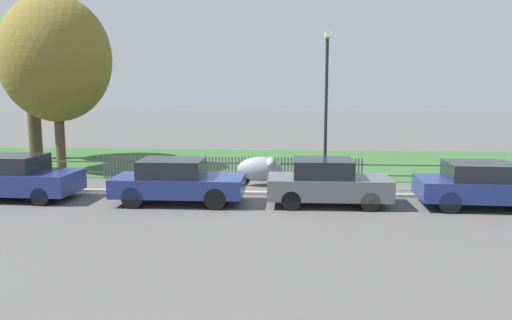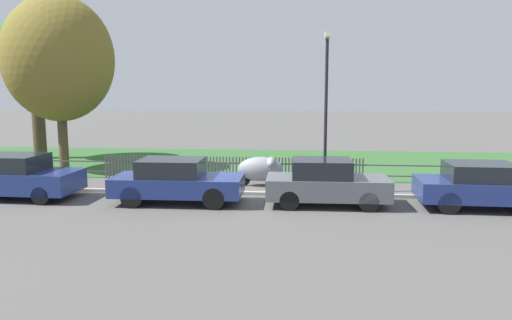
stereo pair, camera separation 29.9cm
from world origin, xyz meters
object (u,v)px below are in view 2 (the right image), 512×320
Objects in this scene: covered_motorcycle at (262,169)px; tree_behind_motorcycle at (59,59)px; parked_car_black_saloon at (19,177)px; street_lamp at (326,94)px; parked_car_red_compact at (326,183)px; parked_car_navy_estate at (176,181)px; tree_nearest_kerb at (34,52)px; parked_car_white_van at (484,185)px.

tree_behind_motorcycle reaches higher than covered_motorcycle.
street_lamp is at bearing 11.18° from parked_car_black_saloon.
covered_motorcycle is (7.93, 2.80, -0.07)m from parked_car_black_saloon.
tree_behind_motorcycle reaches higher than parked_car_black_saloon.
parked_car_black_saloon is 0.71× the size of street_lamp.
parked_car_red_compact is 3.24m from street_lamp.
parked_car_black_saloon reaches higher than covered_motorcycle.
covered_motorcycle is (2.51, 3.02, -0.07)m from parked_car_navy_estate.
tree_nearest_kerb reaches higher than parked_car_navy_estate.
tree_behind_motorcycle is at bearing 137.57° from parked_car_navy_estate.
parked_car_navy_estate is 9.58m from parked_car_white_van.
parked_car_white_van is 7.64m from covered_motorcycle.
parked_car_navy_estate is 3.93m from covered_motorcycle.
parked_car_navy_estate is 0.55× the size of tree_nearest_kerb.
parked_car_black_saloon is 7.27m from tree_behind_motorcycle.
covered_motorcycle is at bearing 127.36° from parked_car_red_compact.
street_lamp is at bearing -19.98° from tree_behind_motorcycle.
parked_car_navy_estate is (5.42, -0.22, -0.00)m from parked_car_black_saloon.
parked_car_black_saloon is 15.00m from parked_car_white_van.
parked_car_red_compact is at bearing 1.02° from parked_car_navy_estate.
parked_car_navy_estate is 1.00× the size of parked_car_white_van.
parked_car_red_compact is 13.56m from tree_behind_motorcycle.
covered_motorcycle is at bearing -27.26° from tree_nearest_kerb.
covered_motorcycle is at bearing 49.78° from parked_car_navy_estate.
parked_car_black_saloon is 0.94× the size of parked_car_navy_estate.
tree_nearest_kerb is (-14.32, 9.11, 4.72)m from parked_car_red_compact.
parked_car_red_compact is 0.51× the size of tree_nearest_kerb.
parked_car_black_saloon is 10.19m from parked_car_red_compact.
parked_car_white_van is 2.30× the size of covered_motorcycle.
parked_car_black_saloon is at bearing -170.97° from street_lamp.
street_lamp reaches higher than parked_car_red_compact.
parked_car_red_compact is at bearing -32.46° from tree_nearest_kerb.
parked_car_red_compact is (10.19, -0.09, -0.00)m from parked_car_black_saloon.
parked_car_black_saloon is 0.51× the size of tree_nearest_kerb.
parked_car_black_saloon reaches higher than parked_car_red_compact.
parked_car_navy_estate is at bearing -177.32° from parked_car_white_van.
parked_car_black_saloon is 5.43m from parked_car_navy_estate.
tree_behind_motorcycle reaches higher than street_lamp.
street_lamp is (11.51, -4.18, -1.44)m from tree_behind_motorcycle.
street_lamp is (10.23, 1.63, 2.74)m from parked_car_black_saloon.
tree_nearest_kerb is 1.38× the size of street_lamp.
parked_car_black_saloon is 10.72m from street_lamp.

